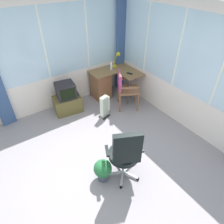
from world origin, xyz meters
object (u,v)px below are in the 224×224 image
object	(u,v)px
spray_bottle	(111,66)
tv_on_stand	(67,99)
wooden_armchair	(124,85)
tv_remote	(130,73)
space_heater	(105,106)
office_chair	(125,153)
desk_lamp	(118,57)
potted_plant	(103,170)
desk	(103,84)

from	to	relation	value
spray_bottle	tv_on_stand	xyz separation A→B (m)	(-1.35, -0.08, -0.49)
wooden_armchair	tv_remote	bearing A→B (deg)	32.23
spray_bottle	space_heater	distance (m)	1.19
office_chair	desk_lamp	bearing A→B (deg)	56.47
tv_remote	space_heater	world-z (taller)	tv_remote
spray_bottle	tv_remote	bearing A→B (deg)	-63.23
desk_lamp	tv_remote	size ratio (longest dim) A/B	2.67
office_chair	potted_plant	distance (m)	0.53
desk	potted_plant	bearing A→B (deg)	-122.45
tv_remote	potted_plant	world-z (taller)	tv_remote
wooden_armchair	space_heater	world-z (taller)	wooden_armchair
office_chair	space_heater	bearing A→B (deg)	67.48
tv_on_stand	tv_remote	bearing A→B (deg)	-13.85
tv_remote	office_chair	world-z (taller)	office_chair
desk_lamp	office_chair	bearing A→B (deg)	-123.53
tv_remote	desk	bearing A→B (deg)	116.84
wooden_armchair	space_heater	bearing A→B (deg)	-172.60
desk	space_heater	world-z (taller)	desk
tv_on_stand	office_chair	bearing A→B (deg)	-91.03
tv_remote	potted_plant	size ratio (longest dim) A/B	0.36
wooden_armchair	office_chair	bearing A→B (deg)	-126.53
spray_bottle	wooden_armchair	distance (m)	0.74
tv_remote	wooden_armchair	bearing A→B (deg)	-169.69
spray_bottle	desk_lamp	bearing A→B (deg)	13.78
desk_lamp	space_heater	world-z (taller)	desk_lamp
wooden_armchair	potted_plant	distance (m)	2.22
desk_lamp	tv_on_stand	xyz separation A→B (m)	(-1.59, -0.14, -0.65)
tv_remote	tv_on_stand	size ratio (longest dim) A/B	0.20
space_heater	potted_plant	size ratio (longest dim) A/B	1.33
desk_lamp	space_heater	bearing A→B (deg)	-138.95
potted_plant	tv_on_stand	bearing A→B (deg)	80.87
spray_bottle	wooden_armchair	xyz separation A→B (m)	(-0.12, -0.70, -0.22)
tv_remote	spray_bottle	size ratio (longest dim) A/B	0.69
tv_on_stand	space_heater	size ratio (longest dim) A/B	1.37
space_heater	potted_plant	xyz separation A→B (m)	(-0.98, -1.44, -0.05)
tv_remote	wooden_armchair	size ratio (longest dim) A/B	0.16
tv_remote	wooden_armchair	distance (m)	0.44
wooden_armchair	potted_plant	world-z (taller)	wooden_armchair
tv_on_stand	potted_plant	world-z (taller)	tv_on_stand
desk	desk_lamp	bearing A→B (deg)	7.42
spray_bottle	space_heater	size ratio (longest dim) A/B	0.39
tv_remote	tv_on_stand	bearing A→B (deg)	144.24
tv_remote	spray_bottle	world-z (taller)	spray_bottle
spray_bottle	wooden_armchair	bearing A→B (deg)	-100.04
desk_lamp	tv_remote	world-z (taller)	desk_lamp
office_chair	desk	bearing A→B (deg)	65.32
office_chair	tv_on_stand	world-z (taller)	office_chair
office_chair	wooden_armchair	bearing A→B (deg)	53.47
space_heater	potted_plant	distance (m)	1.74
tv_remote	potted_plant	distance (m)	2.65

